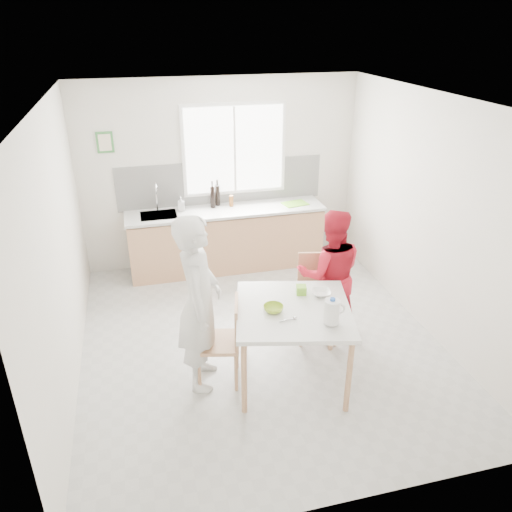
% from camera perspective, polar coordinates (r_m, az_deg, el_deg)
% --- Properties ---
extents(ground, '(4.50, 4.50, 0.00)m').
position_cam_1_polar(ground, '(5.90, 0.43, -9.56)').
color(ground, '#B7B7B2').
rests_on(ground, ground).
extents(room_shell, '(4.50, 4.50, 4.50)m').
position_cam_1_polar(room_shell, '(5.13, 0.49, 5.60)').
color(room_shell, silver).
rests_on(room_shell, ground).
extents(window, '(1.50, 0.06, 1.30)m').
position_cam_1_polar(window, '(7.24, -2.48, 12.05)').
color(window, white).
rests_on(window, room_shell).
extents(backsplash, '(3.00, 0.02, 0.65)m').
position_cam_1_polar(backsplash, '(7.34, -3.97, 8.36)').
color(backsplash, white).
rests_on(backsplash, room_shell).
extents(picture_frame, '(0.22, 0.03, 0.28)m').
position_cam_1_polar(picture_frame, '(7.06, -16.88, 12.32)').
color(picture_frame, '#3C8540').
rests_on(picture_frame, room_shell).
extents(kitchen_counter, '(2.84, 0.64, 1.37)m').
position_cam_1_polar(kitchen_counter, '(7.36, -3.40, 1.70)').
color(kitchen_counter, tan).
rests_on(kitchen_counter, ground).
extents(dining_table, '(1.32, 1.32, 0.85)m').
position_cam_1_polar(dining_table, '(4.93, 4.29, -6.84)').
color(dining_table, silver).
rests_on(dining_table, ground).
extents(chair_left, '(0.51, 0.51, 0.92)m').
position_cam_1_polar(chair_left, '(5.06, -3.60, -9.33)').
color(chair_left, tan).
rests_on(chair_left, ground).
extents(chair_far, '(0.55, 0.55, 0.99)m').
position_cam_1_polar(chair_far, '(5.78, 6.99, -4.15)').
color(chair_far, tan).
rests_on(chair_far, ground).
extents(person_white, '(0.58, 0.75, 1.83)m').
position_cam_1_polar(person_white, '(4.86, -6.50, -5.41)').
color(person_white, silver).
rests_on(person_white, ground).
extents(person_red, '(0.87, 0.74, 1.55)m').
position_cam_1_polar(person_red, '(5.70, 8.43, -2.11)').
color(person_red, red).
rests_on(person_red, ground).
extents(bowl_green, '(0.23, 0.23, 0.06)m').
position_cam_1_polar(bowl_green, '(4.81, 2.00, -6.02)').
color(bowl_green, '#97BB2B').
rests_on(bowl_green, dining_table).
extents(bowl_white, '(0.24, 0.24, 0.05)m').
position_cam_1_polar(bowl_white, '(5.12, 7.44, -4.21)').
color(bowl_white, white).
rests_on(bowl_white, dining_table).
extents(milk_jug, '(0.20, 0.14, 0.26)m').
position_cam_1_polar(milk_jug, '(4.62, 8.71, -6.25)').
color(milk_jug, white).
rests_on(milk_jug, dining_table).
extents(green_box, '(0.12, 0.12, 0.09)m').
position_cam_1_polar(green_box, '(5.11, 5.19, -3.87)').
color(green_box, '#78C22C').
rests_on(green_box, dining_table).
extents(spoon, '(0.16, 0.03, 0.01)m').
position_cam_1_polar(spoon, '(4.69, 3.58, -7.30)').
color(spoon, '#A5A5AA').
rests_on(spoon, dining_table).
extents(cutting_board, '(0.39, 0.31, 0.01)m').
position_cam_1_polar(cutting_board, '(7.38, 4.48, 5.99)').
color(cutting_board, '#75C82E').
rests_on(cutting_board, kitchen_counter).
extents(wine_bottle_a, '(0.07, 0.07, 0.32)m').
position_cam_1_polar(wine_bottle_a, '(7.19, -4.99, 6.74)').
color(wine_bottle_a, black).
rests_on(wine_bottle_a, kitchen_counter).
extents(wine_bottle_b, '(0.07, 0.07, 0.30)m').
position_cam_1_polar(wine_bottle_b, '(7.29, -4.41, 6.93)').
color(wine_bottle_b, black).
rests_on(wine_bottle_b, kitchen_counter).
extents(jar_amber, '(0.06, 0.06, 0.16)m').
position_cam_1_polar(jar_amber, '(7.26, -2.84, 6.31)').
color(jar_amber, brown).
rests_on(jar_amber, kitchen_counter).
extents(soap_bottle, '(0.10, 0.10, 0.20)m').
position_cam_1_polar(soap_bottle, '(7.15, -8.55, 5.94)').
color(soap_bottle, '#999999').
rests_on(soap_bottle, kitchen_counter).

